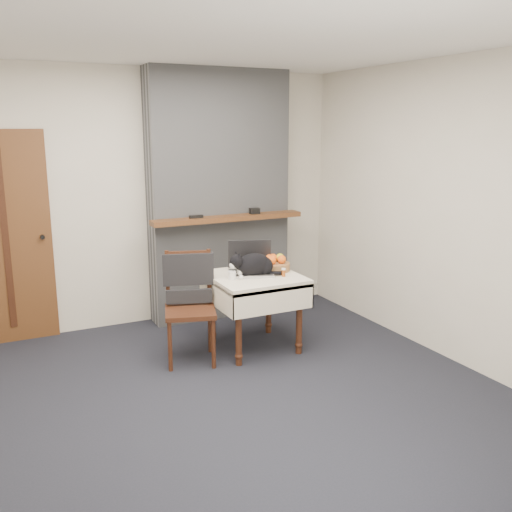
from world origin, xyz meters
The scene contains 12 objects.
ground centered at (0.00, 0.00, 0.00)m, with size 4.50×4.50×0.00m, color black.
room_shell centered at (0.00, 0.46, 1.76)m, with size 4.52×4.01×2.61m.
door centered at (-1.20, 1.97, 1.00)m, with size 0.82×0.10×2.00m.
chimney centered at (0.90, 1.85, 1.30)m, with size 1.62×0.48×2.60m.
side_table centered at (0.80, 0.79, 0.59)m, with size 0.78×0.78×0.70m.
laptop centered at (0.80, 0.88, 0.77)m, with size 0.49×0.46×0.30m.
cat centered at (0.78, 0.76, 0.80)m, with size 0.50×0.21×0.24m.
cream_jar centered at (0.55, 0.74, 0.74)m, with size 0.07×0.07×0.08m, color silver.
pill_bottle centered at (1.01, 0.63, 0.74)m, with size 0.04×0.04×0.08m.
fruit_basket centered at (1.05, 0.86, 0.76)m, with size 0.27×0.27×0.15m.
desk_clutter centered at (0.97, 0.84, 0.70)m, with size 0.13×0.01×0.01m, color black.
chair centered at (0.19, 0.85, 0.62)m, with size 0.54×0.53×0.97m.
Camera 1 is at (-1.40, -3.71, 2.02)m, focal length 40.00 mm.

